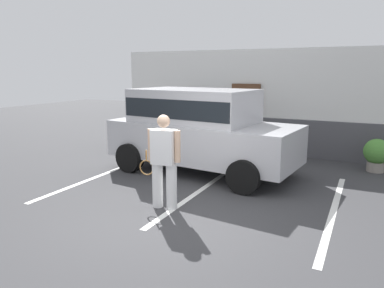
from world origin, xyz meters
name	(u,v)px	position (x,y,z in m)	size (l,w,h in m)	color
ground_plane	(181,218)	(0.00, 0.00, 0.00)	(40.00, 40.00, 0.00)	#38383A
parking_stripe_0	(102,175)	(-2.96, 1.50, 0.00)	(0.12, 4.40, 0.01)	silver
parking_stripe_1	(201,190)	(-0.32, 1.50, 0.00)	(0.12, 4.40, 0.01)	silver
parking_stripe_2	(333,211)	(2.33, 1.50, 0.00)	(0.12, 4.40, 0.01)	silver
house_frontage	(269,105)	(-0.01, 5.77, 1.47)	(9.87, 0.40, 3.13)	white
parked_suv	(199,126)	(-0.97, 2.82, 1.15)	(4.78, 2.57, 2.05)	#B7B7BC
tennis_player_man	(164,161)	(-0.50, 0.31, 0.89)	(0.90, 0.30, 1.73)	white
potted_plant_by_porch	(377,154)	(3.01, 4.76, 0.46)	(0.63, 0.63, 0.83)	gray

